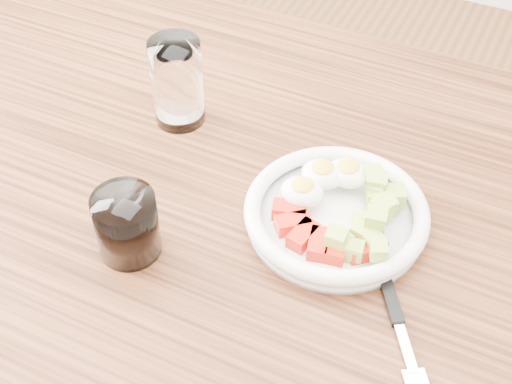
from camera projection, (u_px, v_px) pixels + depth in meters
dining_table at (259, 266)px, 0.97m from camera, size 1.50×0.90×0.77m
bowl at (337, 212)px, 0.88m from camera, size 0.23×0.23×0.06m
fork at (393, 307)px, 0.79m from camera, size 0.13×0.19×0.01m
water_glass at (177, 82)px, 0.99m from camera, size 0.07×0.07×0.13m
coffee_glass at (127, 225)px, 0.83m from camera, size 0.07×0.07×0.09m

